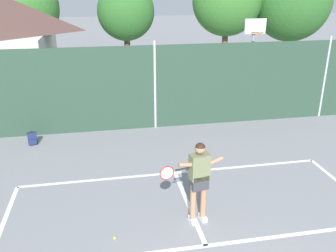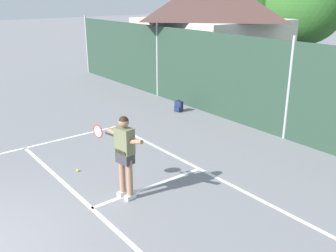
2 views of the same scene
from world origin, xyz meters
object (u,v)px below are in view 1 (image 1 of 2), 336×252
(basketball_hoop, at_px, (253,50))
(tennis_player, at_px, (199,176))
(backpack_navy, at_px, (32,139))
(tennis_ball, at_px, (115,238))

(basketball_hoop, distance_m, tennis_player, 9.04)
(backpack_navy, bearing_deg, tennis_player, -49.75)
(basketball_hoop, xyz_separation_m, tennis_ball, (-6.20, -8.10, -2.28))
(basketball_hoop, bearing_deg, backpack_navy, -161.40)
(tennis_player, bearing_deg, basketball_hoop, 60.58)
(basketball_hoop, height_order, tennis_ball, basketball_hoop)
(tennis_ball, relative_size, backpack_navy, 0.14)
(basketball_hoop, height_order, backpack_navy, basketball_hoop)
(tennis_player, height_order, backpack_navy, tennis_player)
(basketball_hoop, height_order, tennis_player, basketball_hoop)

